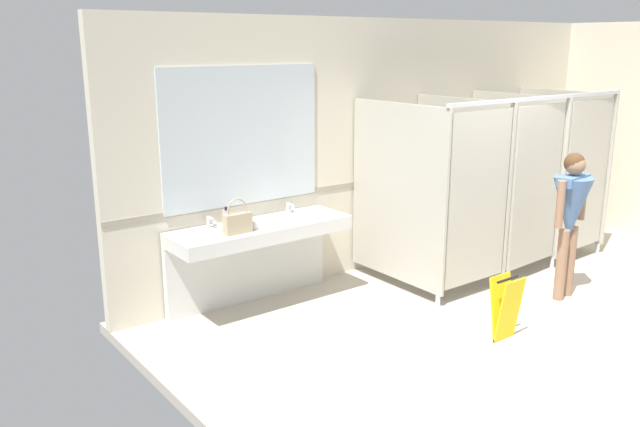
% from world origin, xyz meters
% --- Properties ---
extents(ground_plane, '(7.32, 5.47, 0.10)m').
position_xyz_m(ground_plane, '(0.00, 0.00, -0.05)').
color(ground_plane, '#B2A899').
extents(wall_back, '(7.32, 0.12, 2.91)m').
position_xyz_m(wall_back, '(0.00, 2.49, 1.45)').
color(wall_back, beige).
rests_on(wall_back, ground_plane).
extents(wall_back_tile_band, '(7.32, 0.01, 0.06)m').
position_xyz_m(wall_back_tile_band, '(0.00, 2.43, 1.05)').
color(wall_back_tile_band, '#9E937F').
rests_on(wall_back_tile_band, wall_back).
extents(vanity_counter, '(1.87, 0.59, 1.00)m').
position_xyz_m(vanity_counter, '(-2.18, 2.21, 0.65)').
color(vanity_counter, silver).
rests_on(vanity_counter, ground_plane).
extents(mirror_panel, '(1.77, 0.02, 1.39)m').
position_xyz_m(mirror_panel, '(-2.18, 2.42, 1.73)').
color(mirror_panel, silver).
rests_on(mirror_panel, wall_back).
extents(bathroom_stalls, '(3.04, 1.44, 2.07)m').
position_xyz_m(bathroom_stalls, '(0.77, 1.48, 1.08)').
color(bathroom_stalls, '#B2AD9E').
rests_on(bathroom_stalls, ground_plane).
extents(person_standing, '(0.55, 0.44, 1.56)m').
position_xyz_m(person_standing, '(0.53, 0.43, 0.97)').
color(person_standing, '#8C664C').
rests_on(person_standing, ground_plane).
extents(handbag, '(0.28, 0.10, 0.34)m').
position_xyz_m(handbag, '(-2.53, 1.97, 1.00)').
color(handbag, tan).
rests_on(handbag, vanity_counter).
extents(soap_dispenser, '(0.07, 0.07, 0.18)m').
position_xyz_m(soap_dispenser, '(-2.47, 2.29, 0.97)').
color(soap_dispenser, '#D899B2').
rests_on(soap_dispenser, vanity_counter).
extents(paper_cup, '(0.07, 0.07, 0.08)m').
position_xyz_m(paper_cup, '(-2.33, 1.99, 0.93)').
color(paper_cup, white).
rests_on(paper_cup, vanity_counter).
extents(wet_floor_sign, '(0.28, 0.19, 0.60)m').
position_xyz_m(wet_floor_sign, '(-0.81, 0.15, 0.31)').
color(wet_floor_sign, yellow).
rests_on(wet_floor_sign, ground_plane).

